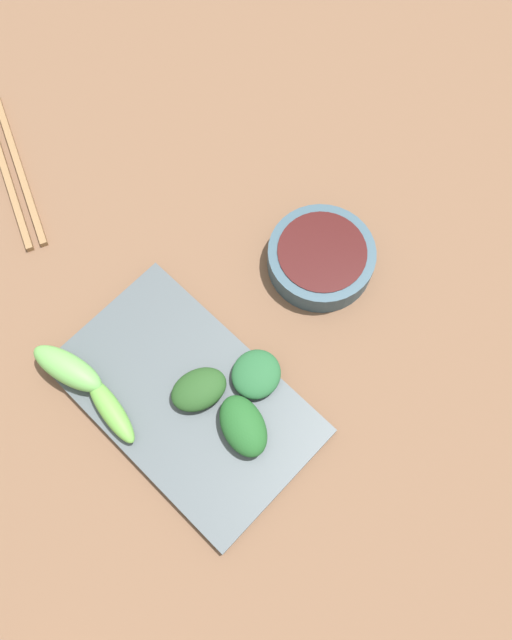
{
  "coord_description": "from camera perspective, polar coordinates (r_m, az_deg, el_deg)",
  "views": [
    {
      "loc": [
        0.14,
        0.16,
        0.7
      ],
      "look_at": [
        -0.04,
        -0.01,
        0.05
      ],
      "focal_mm": 35.64,
      "sensor_mm": 36.0,
      "label": 1
    }
  ],
  "objects": [
    {
      "name": "tabletop",
      "position": [
        0.72,
        -1.42,
        -3.47
      ],
      "size": [
        2.1,
        2.1,
        0.02
      ],
      "primitive_type": "cube",
      "color": "brown",
      "rests_on": "ground"
    },
    {
      "name": "sauce_bowl",
      "position": [
        0.74,
        5.86,
        5.64
      ],
      "size": [
        0.12,
        0.12,
        0.03
      ],
      "color": "#2F4756",
      "rests_on": "tabletop"
    },
    {
      "name": "serving_plate",
      "position": [
        0.69,
        -6.23,
        -6.99
      ],
      "size": [
        0.17,
        0.28,
        0.01
      ],
      "primitive_type": "cube",
      "color": "#444D52",
      "rests_on": "tabletop"
    },
    {
      "name": "broccoli_leafy_0",
      "position": [
        0.66,
        -1.15,
        -9.49
      ],
      "size": [
        0.06,
        0.08,
        0.03
      ],
      "primitive_type": "ellipsoid",
      "rotation": [
        0.0,
        0.0,
        -0.35
      ],
      "color": "#1E5323",
      "rests_on": "serving_plate"
    },
    {
      "name": "broccoli_leafy_1",
      "position": [
        0.68,
        -5.41,
        -5.98
      ],
      "size": [
        0.07,
        0.06,
        0.02
      ],
      "primitive_type": "ellipsoid",
      "rotation": [
        0.0,
        0.0,
        -0.33
      ],
      "color": "#22471E",
      "rests_on": "serving_plate"
    },
    {
      "name": "broccoli_stalk_2",
      "position": [
        0.7,
        -16.56,
        -4.19
      ],
      "size": [
        0.05,
        0.09,
        0.03
      ],
      "primitive_type": "ellipsoid",
      "rotation": [
        0.0,
        0.0,
        0.24
      ],
      "color": "#63A850",
      "rests_on": "serving_plate"
    },
    {
      "name": "broccoli_stalk_3",
      "position": [
        0.69,
        -12.9,
        -7.88
      ],
      "size": [
        0.04,
        0.09,
        0.02
      ],
      "primitive_type": "ellipsoid",
      "rotation": [
        0.0,
        0.0,
        -0.17
      ],
      "color": "#5E9F3F",
      "rests_on": "serving_plate"
    },
    {
      "name": "broccoli_leafy_4",
      "position": [
        0.68,
        0.01,
        -4.89
      ],
      "size": [
        0.07,
        0.07,
        0.02
      ],
      "primitive_type": "ellipsoid",
      "rotation": [
        0.0,
        0.0,
        0.28
      ],
      "color": "#235730",
      "rests_on": "serving_plate"
    },
    {
      "name": "chopsticks",
      "position": [
        0.86,
        -21.0,
        12.47
      ],
      "size": [
        0.12,
        0.22,
        0.01
      ],
      "rotation": [
        0.0,
        0.0,
        -0.42
      ],
      "color": "olive",
      "rests_on": "tabletop"
    }
  ]
}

